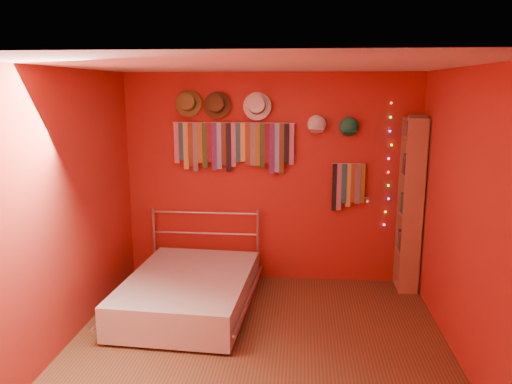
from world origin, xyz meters
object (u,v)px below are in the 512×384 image
(tie_rack, at_px, (234,144))
(reading_lamp, at_px, (368,201))
(bed, at_px, (189,291))
(bookshelf, at_px, (414,205))

(tie_rack, height_order, reading_lamp, tie_rack)
(reading_lamp, distance_m, bed, 2.25)
(tie_rack, height_order, bookshelf, bookshelf)
(tie_rack, distance_m, reading_lamp, 1.69)
(bookshelf, xyz_separation_m, bed, (-2.45, -0.80, -0.81))
(bed, bearing_deg, bookshelf, 21.36)
(reading_lamp, bearing_deg, tie_rack, 174.16)
(bookshelf, height_order, bed, bookshelf)
(tie_rack, relative_size, bed, 0.78)
(tie_rack, distance_m, bed, 1.78)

